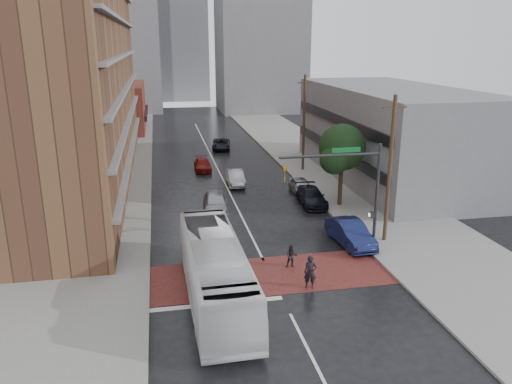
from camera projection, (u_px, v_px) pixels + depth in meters
name	position (u px, v px, depth m)	size (l,w,h in m)	color
ground	(273.00, 279.00, 28.96)	(160.00, 160.00, 0.00)	black
crosswalk	(271.00, 275.00, 29.42)	(14.00, 5.00, 0.02)	maroon
sidewalk_west	(106.00, 177.00, 50.29)	(9.00, 90.00, 0.15)	gray
sidewalk_east	(324.00, 167.00, 54.53)	(9.00, 90.00, 0.15)	gray
apartment_block	(63.00, 32.00, 44.85)	(10.00, 44.00, 28.00)	brown
storefront_west	(118.00, 107.00, 76.44)	(8.00, 16.00, 7.00)	maroon
building_east	(390.00, 133.00, 49.48)	(11.00, 26.00, 9.00)	slate
distant_tower_west	(110.00, 26.00, 94.98)	(18.00, 16.00, 32.00)	slate
distant_tower_east	(260.00, 15.00, 93.93)	(16.00, 14.00, 36.00)	slate
distant_tower_center	(181.00, 47.00, 114.69)	(12.00, 10.00, 24.00)	slate
street_tree	(342.00, 150.00, 40.46)	(4.20, 4.10, 6.90)	#332319
signal_mast	(356.00, 184.00, 31.01)	(6.50, 0.30, 7.20)	#2D2D33
utility_pole_near	(390.00, 169.00, 32.85)	(1.60, 0.26, 10.00)	#473321
utility_pole_far	(304.00, 123.00, 51.63)	(1.60, 0.26, 10.00)	#473321
transit_bus	(215.00, 271.00, 26.14)	(2.85, 12.19, 3.40)	silver
pedestrian_a	(310.00, 272.00, 27.60)	(0.70, 0.46, 1.93)	black
pedestrian_b	(292.00, 256.00, 30.22)	(0.71, 0.55, 1.45)	black
car_travel_a	(215.00, 203.00, 39.82)	(1.95, 4.85, 1.65)	#9D9FA4
car_travel_b	(235.00, 178.00, 47.72)	(1.50, 4.30, 1.42)	#A3A5AB
car_travel_c	(203.00, 165.00, 53.15)	(1.68, 4.14, 1.20)	maroon
suv_travel	(221.00, 144.00, 63.49)	(2.20, 4.77, 1.32)	black
car_parked_near	(350.00, 233.00, 33.64)	(1.74, 4.98, 1.64)	#151B4A
car_parked_mid	(312.00, 196.00, 41.93)	(1.98, 4.86, 1.41)	black
car_parked_far	(301.00, 186.00, 44.94)	(1.64, 4.08, 1.39)	#9FA3A6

